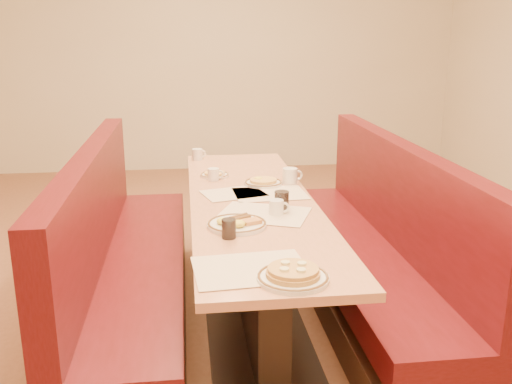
{
  "coord_description": "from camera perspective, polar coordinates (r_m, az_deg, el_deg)",
  "views": [
    {
      "loc": [
        -0.36,
        -3.09,
        1.68
      ],
      "look_at": [
        0.0,
        -0.19,
        0.85
      ],
      "focal_mm": 40.0,
      "sensor_mm": 36.0,
      "label": 1
    }
  ],
  "objects": [
    {
      "name": "placemat_near_left",
      "position": [
        2.31,
        -0.52,
        -7.69
      ],
      "size": [
        0.48,
        0.38,
        0.0
      ],
      "primitive_type": "cube",
      "rotation": [
        0.0,
        0.0,
        0.08
      ],
      "color": "beige",
      "rests_on": "diner_table"
    },
    {
      "name": "booth_right",
      "position": [
        3.53,
        11.57,
        -6.42
      ],
      "size": [
        0.55,
        2.5,
        1.05
      ],
      "color": "#4C3326",
      "rests_on": "ground"
    },
    {
      "name": "soda_tumbler_near",
      "position": [
        2.64,
        -2.73,
        -3.69
      ],
      "size": [
        0.07,
        0.07,
        0.09
      ],
      "color": "black",
      "rests_on": "diner_table"
    },
    {
      "name": "placemat_near_right",
      "position": [
        2.99,
        0.8,
        -2.18
      ],
      "size": [
        0.55,
        0.49,
        0.0
      ],
      "primitive_type": "cube",
      "rotation": [
        0.0,
        0.0,
        -0.39
      ],
      "color": "beige",
      "rests_on": "diner_table"
    },
    {
      "name": "placemat_far_right",
      "position": [
        3.36,
        1.41,
        -0.15
      ],
      "size": [
        0.43,
        0.33,
        0.0
      ],
      "primitive_type": "cube",
      "rotation": [
        0.0,
        0.0,
        0.05
      ],
      "color": "beige",
      "rests_on": "diner_table"
    },
    {
      "name": "booth_left",
      "position": [
        3.38,
        -12.95,
        -7.57
      ],
      "size": [
        0.55,
        2.5,
        1.05
      ],
      "color": "#4C3326",
      "rests_on": "ground"
    },
    {
      "name": "coffee_mug_c",
      "position": [
        3.58,
        3.48,
        1.63
      ],
      "size": [
        0.13,
        0.09,
        0.1
      ],
      "rotation": [
        0.0,
        0.0,
        0.18
      ],
      "color": "silver",
      "rests_on": "diner_table"
    },
    {
      "name": "extra_plate_far",
      "position": [
        3.78,
        -4.17,
        1.75
      ],
      "size": [
        0.19,
        0.19,
        0.04
      ],
      "rotation": [
        0.0,
        0.0,
        0.06
      ],
      "color": "silver",
      "rests_on": "diner_table"
    },
    {
      "name": "soda_tumbler_mid",
      "position": [
        3.04,
        2.58,
        -0.9
      ],
      "size": [
        0.08,
        0.08,
        0.11
      ],
      "color": "black",
      "rests_on": "diner_table"
    },
    {
      "name": "ground",
      "position": [
        3.53,
        -0.39,
        -12.55
      ],
      "size": [
        8.0,
        8.0,
        0.0
      ],
      "primitive_type": "plane",
      "color": "#9E6647",
      "rests_on": "ground"
    },
    {
      "name": "placemat_far_left",
      "position": [
        3.37,
        -2.26,
        -0.13
      ],
      "size": [
        0.41,
        0.35,
        0.0
      ],
      "primitive_type": "cube",
      "rotation": [
        0.0,
        0.0,
        0.27
      ],
      "color": "beige",
      "rests_on": "diner_table"
    },
    {
      "name": "coffee_mug_a",
      "position": [
        2.97,
        2.11,
        -1.53
      ],
      "size": [
        0.11,
        0.08,
        0.08
      ],
      "rotation": [
        0.0,
        0.0,
        -0.09
      ],
      "color": "silver",
      "rests_on": "diner_table"
    },
    {
      "name": "coffee_mug_d",
      "position": [
        4.28,
        -5.85,
        3.79
      ],
      "size": [
        0.1,
        0.08,
        0.08
      ],
      "rotation": [
        0.0,
        0.0,
        0.42
      ],
      "color": "silver",
      "rests_on": "diner_table"
    },
    {
      "name": "diner_table",
      "position": [
        3.37,
        -0.4,
        -6.94
      ],
      "size": [
        0.7,
        2.5,
        0.75
      ],
      "color": "black",
      "rests_on": "ground"
    },
    {
      "name": "extra_plate_mid",
      "position": [
        3.56,
        0.72,
        0.98
      ],
      "size": [
        0.24,
        0.24,
        0.05
      ],
      "rotation": [
        0.0,
        0.0,
        -0.22
      ],
      "color": "silver",
      "rests_on": "diner_table"
    },
    {
      "name": "eggs_plate",
      "position": [
        2.8,
        -1.96,
        -3.17
      ],
      "size": [
        0.29,
        0.29,
        0.06
      ],
      "rotation": [
        0.0,
        0.0,
        0.4
      ],
      "color": "silver",
      "rests_on": "diner_table"
    },
    {
      "name": "coffee_mug_b",
      "position": [
        3.67,
        -4.22,
        1.79
      ],
      "size": [
        0.1,
        0.07,
        0.08
      ],
      "rotation": [
        0.0,
        0.0,
        -0.1
      ],
      "color": "silver",
      "rests_on": "diner_table"
    },
    {
      "name": "pancake_plate",
      "position": [
        2.22,
        3.72,
        -8.3
      ],
      "size": [
        0.28,
        0.28,
        0.06
      ],
      "rotation": [
        0.0,
        0.0,
        0.11
      ],
      "color": "silver",
      "rests_on": "diner_table"
    }
  ]
}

